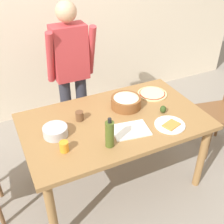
# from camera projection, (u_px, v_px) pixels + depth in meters

# --- Properties ---
(ground) EXTENTS (8.00, 8.00, 0.00)m
(ground) POSITION_uv_depth(u_px,v_px,m) (114.00, 180.00, 2.88)
(ground) COLOR gray
(wall_back) EXTENTS (5.60, 0.10, 2.60)m
(wall_back) POSITION_uv_depth(u_px,v_px,m) (56.00, 13.00, 3.34)
(wall_back) COLOR beige
(wall_back) RESTS_ON ground
(dining_table) EXTENTS (1.60, 0.96, 0.76)m
(dining_table) POSITION_uv_depth(u_px,v_px,m) (114.00, 128.00, 2.50)
(dining_table) COLOR olive
(dining_table) RESTS_ON ground
(person_cook) EXTENTS (0.49, 0.25, 1.62)m
(person_cook) POSITION_uv_depth(u_px,v_px,m) (71.00, 70.00, 2.87)
(person_cook) COLOR #2D2D38
(person_cook) RESTS_ON ground
(pizza_raw_on_board) EXTENTS (0.29, 0.29, 0.02)m
(pizza_raw_on_board) POSITION_uv_depth(u_px,v_px,m) (152.00, 94.00, 2.81)
(pizza_raw_on_board) COLOR beige
(pizza_raw_on_board) RESTS_ON dining_table
(plate_with_slice) EXTENTS (0.26, 0.26, 0.02)m
(plate_with_slice) POSITION_uv_depth(u_px,v_px,m) (170.00, 125.00, 2.37)
(plate_with_slice) COLOR white
(plate_with_slice) RESTS_ON dining_table
(popcorn_bowl) EXTENTS (0.28, 0.28, 0.11)m
(popcorn_bowl) POSITION_uv_depth(u_px,v_px,m) (126.00, 101.00, 2.59)
(popcorn_bowl) COLOR brown
(popcorn_bowl) RESTS_ON dining_table
(mixing_bowl_steel) EXTENTS (0.20, 0.20, 0.08)m
(mixing_bowl_steel) POSITION_uv_depth(u_px,v_px,m) (55.00, 131.00, 2.25)
(mixing_bowl_steel) COLOR #B7B7BC
(mixing_bowl_steel) RESTS_ON dining_table
(olive_oil_bottle) EXTENTS (0.07, 0.07, 0.26)m
(olive_oil_bottle) POSITION_uv_depth(u_px,v_px,m) (110.00, 134.00, 2.10)
(olive_oil_bottle) COLOR #47561E
(olive_oil_bottle) RESTS_ON dining_table
(cup_orange) EXTENTS (0.07, 0.07, 0.08)m
(cup_orange) POSITION_uv_depth(u_px,v_px,m) (64.00, 147.00, 2.09)
(cup_orange) COLOR orange
(cup_orange) RESTS_ON dining_table
(cup_small_brown) EXTENTS (0.07, 0.07, 0.08)m
(cup_small_brown) POSITION_uv_depth(u_px,v_px,m) (79.00, 116.00, 2.42)
(cup_small_brown) COLOR brown
(cup_small_brown) RESTS_ON dining_table
(cutting_board_white) EXTENTS (0.33, 0.26, 0.01)m
(cutting_board_white) POSITION_uv_depth(u_px,v_px,m) (131.00, 130.00, 2.32)
(cutting_board_white) COLOR white
(cutting_board_white) RESTS_ON dining_table
(avocado) EXTENTS (0.06, 0.06, 0.07)m
(avocado) POSITION_uv_depth(u_px,v_px,m) (163.00, 109.00, 2.52)
(avocado) COLOR #2D4219
(avocado) RESTS_ON dining_table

